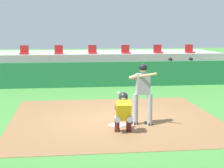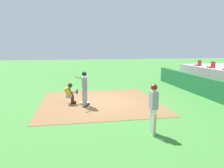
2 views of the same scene
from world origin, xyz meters
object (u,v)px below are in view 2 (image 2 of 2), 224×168
at_px(on_deck_batter, 154,106).
at_px(stadium_seat_0, 198,64).
at_px(batter_at_plate, 85,87).
at_px(catcher_crouched, 71,92).
at_px(stadium_seat_1, 212,66).
at_px(home_plate, 85,102).

xyz_separation_m(on_deck_batter, stadium_seat_0, (-10.25, 8.06, 0.51)).
relative_size(batter_at_plate, stadium_seat_0, 3.76).
height_order(catcher_crouched, stadium_seat_1, stadium_seat_1).
bearing_deg(home_plate, batter_at_plate, -4.19).
bearing_deg(stadium_seat_1, catcher_crouched, -71.21).
bearing_deg(home_plate, catcher_crouched, -89.15).
distance_m(catcher_crouched, stadium_seat_0, 12.33).
height_order(batter_at_plate, on_deck_batter, batter_at_plate).
xyz_separation_m(on_deck_batter, stadium_seat_1, (-8.39, 8.06, 0.51)).
bearing_deg(catcher_crouched, on_deck_batter, 31.77).
xyz_separation_m(catcher_crouched, on_deck_batter, (4.67, 2.89, 0.41)).
xyz_separation_m(catcher_crouched, stadium_seat_1, (-3.73, 10.95, 0.93)).
distance_m(on_deck_batter, stadium_seat_1, 11.65).
xyz_separation_m(batter_at_plate, catcher_crouched, (-0.68, -0.72, -0.43)).
distance_m(stadium_seat_0, stadium_seat_1, 1.86).
relative_size(on_deck_batter, stadium_seat_0, 3.72).
relative_size(catcher_crouched, stadium_seat_0, 3.29).
height_order(home_plate, batter_at_plate, batter_at_plate).
bearing_deg(catcher_crouched, stadium_seat_1, 108.79).
bearing_deg(stadium_seat_0, batter_at_plate, -58.53).
bearing_deg(on_deck_batter, stadium_seat_1, 136.14).
xyz_separation_m(stadium_seat_0, stadium_seat_1, (1.86, 0.00, 0.00)).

